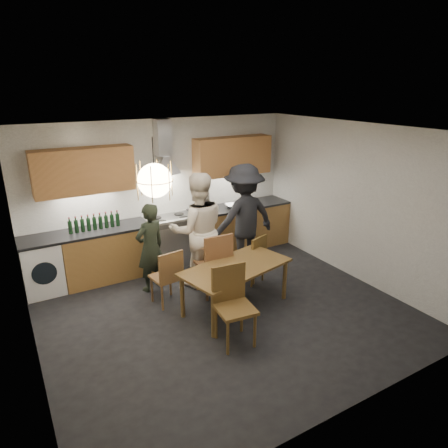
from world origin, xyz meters
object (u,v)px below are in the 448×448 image
person_left (150,248)px  person_right (244,218)px  stock_pot (247,200)px  chair_back_left (168,274)px  wine_bottles (94,222)px  chair_front (232,299)px  person_mid (198,230)px  mixing_bowl (232,206)px  dining_table (236,271)px

person_left → person_right: (1.70, -0.06, 0.23)m
person_right → stock_pot: (0.60, 0.83, 0.03)m
chair_back_left → wine_bottles: (-0.70, 1.38, 0.53)m
person_left → person_right: size_ratio=0.76×
chair_front → wine_bottles: (-1.07, 2.58, 0.45)m
person_mid → stock_pot: (1.57, 0.98, 0.03)m
chair_back_left → mixing_bowl: 2.33m
chair_front → mixing_bowl: chair_front is taller
person_right → chair_front: bearing=51.6°
mixing_bowl → stock_pot: (0.38, 0.08, 0.04)m
mixing_bowl → chair_back_left: bearing=-145.5°
dining_table → person_mid: bearing=84.5°
dining_table → chair_back_left: 1.00m
stock_pot → wine_bottles: (-2.96, 0.00, 0.06)m
chair_back_left → person_left: bearing=-93.6°
dining_table → mixing_bowl: (1.06, 1.86, 0.34)m
mixing_bowl → stock_pot: 0.39m
mixing_bowl → wine_bottles: wine_bottles is taller
dining_table → person_right: person_right is taller
dining_table → person_left: bearing=113.4°
person_left → dining_table: bearing=107.7°
chair_front → person_right: (1.28, 1.74, 0.37)m
chair_front → person_left: (-0.42, 1.81, 0.14)m
chair_back_left → mixing_bowl: size_ratio=3.06×
person_right → mixing_bowl: (0.23, 0.75, -0.01)m
person_right → chair_back_left: bearing=16.1°
dining_table → chair_front: bearing=-138.1°
chair_back_left → person_mid: size_ratio=0.47×
chair_back_left → person_right: size_ratio=0.47×
mixing_bowl → person_mid: bearing=-142.7°
stock_pot → wine_bottles: 2.96m
person_left → chair_front: bearing=84.2°
chair_back_left → chair_front: 1.26m
person_mid → mixing_bowl: bearing=-128.2°
person_mid → wine_bottles: person_mid is taller
stock_pot → chair_back_left: bearing=-148.7°
person_right → mixing_bowl: person_right is taller
person_left → person_right: 1.72m
dining_table → chair_back_left: chair_back_left is taller
chair_front → chair_back_left: bearing=113.5°
chair_back_left → mixing_bowl: (1.89, 1.30, 0.43)m
dining_table → person_left: size_ratio=1.21×
dining_table → person_right: bearing=39.8°
chair_back_left → stock_pot: stock_pot is taller
chair_back_left → dining_table: bearing=138.1°
person_right → wine_bottles: size_ratio=2.30×
dining_table → person_right: (0.84, 1.10, 0.35)m
dining_table → chair_back_left: (-0.82, 0.56, -0.09)m
person_mid → mixing_bowl: person_mid is taller
dining_table → chair_front: 0.78m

